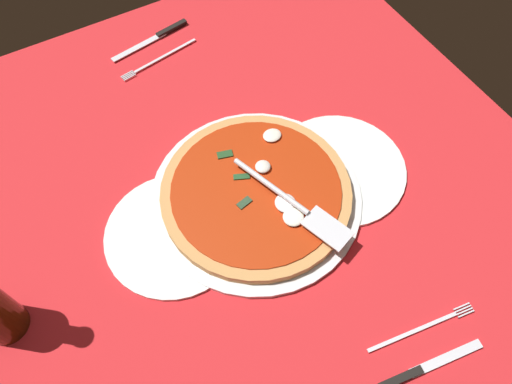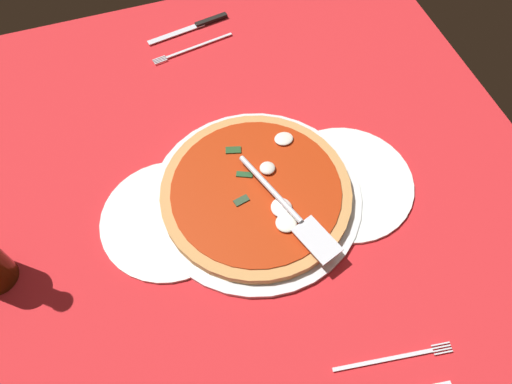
% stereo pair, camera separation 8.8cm
% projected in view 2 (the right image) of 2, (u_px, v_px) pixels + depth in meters
% --- Properties ---
extents(ground_plane, '(1.09, 1.09, 0.01)m').
position_uv_depth(ground_plane, '(249.00, 175.00, 0.93)').
color(ground_plane, red).
extents(checker_pattern, '(1.09, 1.09, 0.00)m').
position_uv_depth(checker_pattern, '(249.00, 173.00, 0.93)').
color(checker_pattern, silver).
rests_on(checker_pattern, ground_plane).
extents(pizza_pan, '(0.39, 0.39, 0.01)m').
position_uv_depth(pizza_pan, '(256.00, 197.00, 0.89)').
color(pizza_pan, silver).
rests_on(pizza_pan, ground_plane).
extents(dinner_plate_left, '(0.25, 0.25, 0.01)m').
position_uv_depth(dinner_plate_left, '(345.00, 183.00, 0.91)').
color(dinner_plate_left, white).
rests_on(dinner_plate_left, ground_plane).
extents(dinner_plate_right, '(0.24, 0.24, 0.01)m').
position_uv_depth(dinner_plate_right, '(169.00, 219.00, 0.87)').
color(dinner_plate_right, white).
rests_on(dinner_plate_right, ground_plane).
extents(pizza, '(0.35, 0.35, 0.03)m').
position_uv_depth(pizza, '(256.00, 192.00, 0.88)').
color(pizza, tan).
rests_on(pizza, pizza_pan).
extents(pizza_server, '(0.11, 0.24, 0.01)m').
position_uv_depth(pizza_server, '(288.00, 208.00, 0.83)').
color(pizza_server, silver).
rests_on(pizza_server, pizza).
extents(place_setting_near, '(0.21, 0.17, 0.01)m').
position_uv_depth(place_setting_near, '(194.00, 38.00, 1.12)').
color(place_setting_near, white).
rests_on(place_setting_near, ground_plane).
extents(place_setting_far, '(0.21, 0.14, 0.01)m').
position_uv_depth(place_setting_far, '(388.00, 380.00, 0.73)').
color(place_setting_far, white).
rests_on(place_setting_far, ground_plane).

